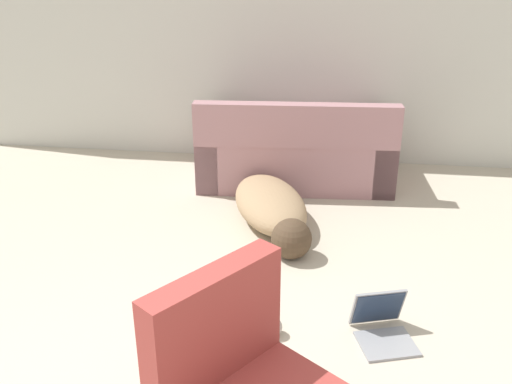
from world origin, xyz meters
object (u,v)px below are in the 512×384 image
object	(u,v)px
cat	(251,311)
laptop_open	(381,322)
couch	(295,153)
dog	(272,208)

from	to	relation	value
cat	laptop_open	world-z (taller)	laptop_open
cat	laptop_open	xyz separation A→B (m)	(0.75, -0.03, 0.02)
cat	laptop_open	bearing A→B (deg)	38.50
couch	dog	distance (m)	0.95
couch	cat	xyz separation A→B (m)	(-0.10, -2.20, -0.21)
couch	laptop_open	world-z (taller)	couch
laptop_open	cat	bearing A→B (deg)	159.89
dog	laptop_open	bearing A→B (deg)	9.30
dog	cat	xyz separation A→B (m)	(0.01, -1.27, -0.08)
couch	dog	size ratio (longest dim) A/B	1.21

